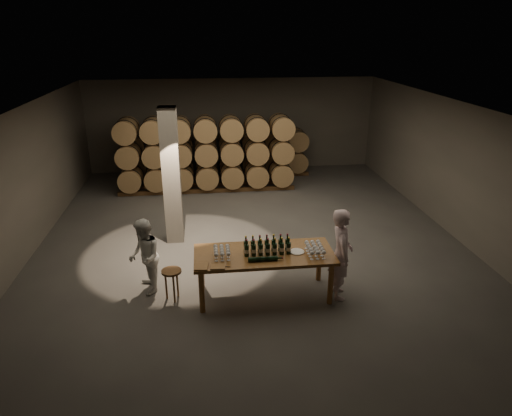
{
  "coord_description": "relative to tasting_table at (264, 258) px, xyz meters",
  "views": [
    {
      "loc": [
        -1.04,
        -9.99,
        4.81
      ],
      "look_at": [
        0.06,
        -0.72,
        1.1
      ],
      "focal_mm": 32.0,
      "sensor_mm": 36.0,
      "label": 1
    }
  ],
  "objects": [
    {
      "name": "room",
      "position": [
        -1.8,
        2.7,
        0.8
      ],
      "size": [
        12.0,
        12.0,
        12.0
      ],
      "color": "#514E4C",
      "rests_on": "ground"
    },
    {
      "name": "tasting_table",
      "position": [
        0.0,
        0.0,
        0.0
      ],
      "size": [
        2.6,
        1.1,
        0.9
      ],
      "color": "brown",
      "rests_on": "ground"
    },
    {
      "name": "barrel_stack_back",
      "position": [
        -0.57,
        7.7,
        0.03
      ],
      "size": [
        6.26,
        0.95,
        1.57
      ],
      "color": "brown",
      "rests_on": "ground"
    },
    {
      "name": "barrel_stack_front",
      "position": [
        -0.96,
        6.3,
        0.4
      ],
      "size": [
        5.48,
        0.95,
        2.31
      ],
      "color": "brown",
      "rests_on": "ground"
    },
    {
      "name": "bottle_cluster",
      "position": [
        0.06,
        -0.0,
        0.22
      ],
      "size": [
        0.86,
        0.23,
        0.34
      ],
      "color": "black",
      "rests_on": "tasting_table"
    },
    {
      "name": "lying_bottles",
      "position": [
        -0.05,
        -0.3,
        0.15
      ],
      "size": [
        0.64,
        0.09,
        0.09
      ],
      "color": "black",
      "rests_on": "tasting_table"
    },
    {
      "name": "glass_cluster_left",
      "position": [
        -0.79,
        -0.04,
        0.22
      ],
      "size": [
        0.3,
        0.41,
        0.17
      ],
      "color": "silver",
      "rests_on": "tasting_table"
    },
    {
      "name": "glass_cluster_right",
      "position": [
        0.93,
        -0.12,
        0.23
      ],
      "size": [
        0.3,
        0.52,
        0.17
      ],
      "color": "silver",
      "rests_on": "tasting_table"
    },
    {
      "name": "plate",
      "position": [
        0.61,
        -0.03,
        0.11
      ],
      "size": [
        0.27,
        0.27,
        0.02
      ],
      "primitive_type": "cylinder",
      "color": "white",
      "rests_on": "tasting_table"
    },
    {
      "name": "notebook_near",
      "position": [
        -0.88,
        -0.45,
        0.12
      ],
      "size": [
        0.26,
        0.22,
        0.03
      ],
      "primitive_type": "cube",
      "rotation": [
        0.0,
        0.0,
        -0.06
      ],
      "color": "olive",
      "rests_on": "tasting_table"
    },
    {
      "name": "notebook_corner",
      "position": [
        -1.16,
        -0.39,
        0.12
      ],
      "size": [
        0.27,
        0.32,
        0.03
      ],
      "primitive_type": "cube",
      "rotation": [
        0.0,
        0.0,
        -0.11
      ],
      "color": "olive",
      "rests_on": "tasting_table"
    },
    {
      "name": "pen",
      "position": [
        -0.73,
        -0.44,
        0.11
      ],
      "size": [
        0.15,
        0.05,
        0.01
      ],
      "primitive_type": "cylinder",
      "rotation": [
        0.0,
        1.57,
        -0.26
      ],
      "color": "black",
      "rests_on": "tasting_table"
    },
    {
      "name": "stool",
      "position": [
        -1.73,
        0.05,
        -0.29
      ],
      "size": [
        0.37,
        0.37,
        0.62
      ],
      "rotation": [
        0.0,
        0.0,
        0.27
      ],
      "color": "brown",
      "rests_on": "ground"
    },
    {
      "name": "person_man",
      "position": [
        1.42,
        -0.18,
        0.09
      ],
      "size": [
        0.51,
        0.7,
        1.78
      ],
      "primitive_type": "imported",
      "rotation": [
        0.0,
        0.0,
        1.43
      ],
      "color": "silver",
      "rests_on": "ground"
    },
    {
      "name": "person_woman",
      "position": [
        -2.24,
        0.4,
        -0.05
      ],
      "size": [
        0.71,
        0.83,
        1.5
      ],
      "primitive_type": "imported",
      "rotation": [
        0.0,
        0.0,
        -1.36
      ],
      "color": "silver",
      "rests_on": "ground"
    }
  ]
}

